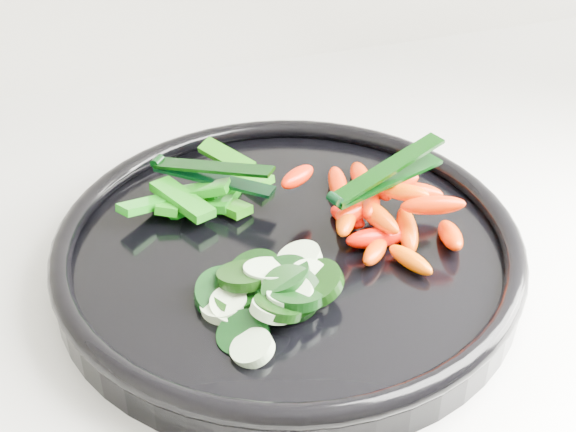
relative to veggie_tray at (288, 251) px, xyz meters
name	(u,v)px	position (x,y,z in m)	size (l,w,h in m)	color
counter	(553,432)	(0.41, 0.09, -0.48)	(2.02, 0.62, 0.93)	white
veggie_tray	(288,251)	(0.00, 0.00, 0.00)	(0.38, 0.38, 0.04)	black
cucumber_pile	(264,292)	(-0.04, -0.06, 0.01)	(0.12, 0.13, 0.04)	black
carrot_pile	(378,210)	(0.08, 0.00, 0.02)	(0.14, 0.17, 0.05)	#DD3C00
pepper_pile	(204,193)	(-0.05, 0.08, 0.01)	(0.14, 0.12, 0.04)	#126B0A
tong_carrot	(385,176)	(0.08, 0.00, 0.05)	(0.11, 0.05, 0.02)	black
tong_pepper	(210,172)	(-0.04, 0.09, 0.03)	(0.10, 0.09, 0.02)	black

